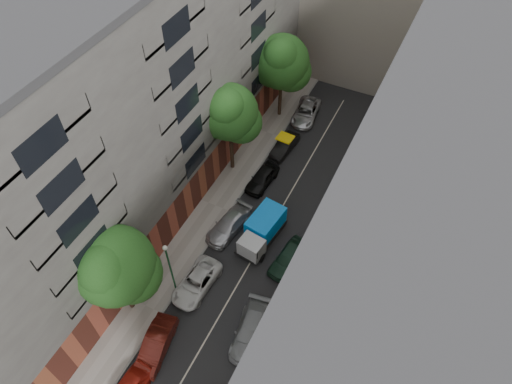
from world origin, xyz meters
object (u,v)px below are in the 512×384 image
Objects in this scene: pedestrian at (370,181)px; car_left_1 at (156,345)px; car_left_5 at (285,145)px; tree_near at (115,269)px; tarp_truck at (262,230)px; car_left_4 at (262,178)px; tree_far at (282,64)px; car_left_3 at (229,225)px; car_right_1 at (251,331)px; car_right_2 at (288,258)px; lamp_post at (169,264)px; car_left_2 at (197,282)px; tree_mid at (230,115)px; car_left_6 at (306,112)px.

car_left_1 is at bearing 68.52° from pedestrian.
tree_near is (-3.50, -21.02, 5.19)m from car_left_5.
tarp_truck reaches higher than car_left_4.
tree_far is at bearing -25.14° from pedestrian.
car_left_5 is (0.36, 11.24, -0.05)m from car_left_3.
car_right_1 reaches higher than car_left_5.
car_left_5 is at bearing 80.54° from tree_near.
lamp_post is at bearing -130.83° from car_right_2.
lamp_post is (-1.04, -6.95, 3.12)m from car_left_3.
car_right_2 is at bearing 73.17° from pedestrian.
pedestrian is at bearing 57.12° from car_left_1.
tarp_truck is at bearing 70.11° from car_left_2.
tarp_truck reaches higher than car_left_1.
tree_far is (-2.54, 9.75, 5.79)m from car_left_4.
car_right_1 is 0.53× the size of tree_mid.
car_left_3 is at bearing 81.47° from lamp_post.
lamp_post is (-7.00, -6.13, 3.09)m from car_right_2.
car_left_2 is 22.99m from car_left_6.
car_right_1 is 18.07m from tree_mid.
tree_near reaches higher than car_left_5.
car_right_1 is at bearing -68.02° from car_left_5.
car_left_1 is at bearing -78.84° from car_left_3.
tarp_truck is at bearing 58.81° from tree_near.
tarp_truck is at bearing 16.11° from car_left_3.
car_right_2 is 0.50× the size of tree_near.
car_left_3 is at bearing -64.75° from tree_mid.
car_left_6 is at bearing -35.58° from pedestrian.
car_left_4 is 0.99× the size of car_right_2.
lamp_post reaches higher than car_left_4.
car_left_5 is 5.74m from car_left_6.
car_left_3 is 6.01m from car_right_2.
car_left_1 is 0.77× the size of lamp_post.
car_left_1 is at bearing -109.44° from car_right_2.
pedestrian is at bearing 14.70° from tree_mid.
car_left_4 is 0.49× the size of tree_near.
car_left_3 is (-0.36, 6.02, 0.04)m from car_left_2.
pedestrian reaches higher than car_left_3.
car_right_1 is at bearing -57.68° from tree_mid.
tree_near is (-3.40, -16.01, 5.13)m from car_left_4.
car_left_3 is 9.75m from car_right_1.
tree_near is (-3.50, 1.83, 5.11)m from car_left_1.
car_right_2 reaches higher than car_right_1.
lamp_post is (2.10, -13.62, -2.94)m from tree_mid.
pedestrian reaches higher than car_right_1.
car_left_5 is (-2.63, 10.88, -0.65)m from tarp_truck.
car_left_5 is at bearing 52.48° from tree_mid.
lamp_post is at bearing -86.88° from tree_far.
car_left_4 is 11.62m from tree_far.
car_right_1 is at bearing -63.00° from car_left_4.
car_left_2 is 17.25m from car_left_5.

